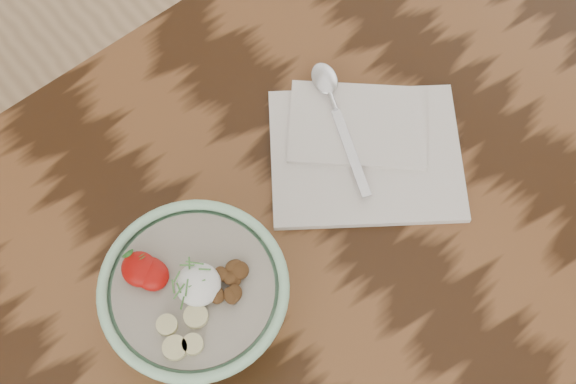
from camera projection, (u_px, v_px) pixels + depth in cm
name	position (u px, v px, depth cm)	size (l,w,h in cm)	color
table	(254.00, 384.00, 95.39)	(160.00, 90.00, 75.00)	black
breakfast_bowl	(197.00, 300.00, 83.40)	(19.30, 19.30, 12.54)	#A2DAAE
napkin	(364.00, 148.00, 97.72)	(29.62, 28.71, 1.42)	white
spoon	(331.00, 97.00, 99.40)	(9.57, 18.63, 1.01)	silver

